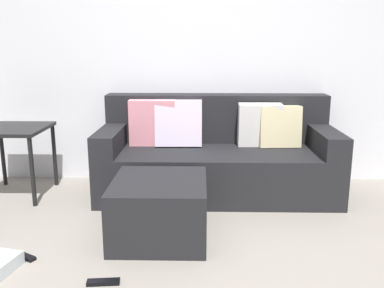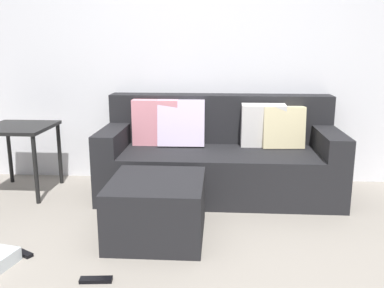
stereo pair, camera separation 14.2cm
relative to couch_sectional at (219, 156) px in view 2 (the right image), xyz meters
The scene contains 6 objects.
wall_back 1.06m from the couch_sectional, 119.81° to the left, with size 4.97×0.10×2.55m, color silver.
couch_sectional is the anchor object (origin of this frame).
ottoman 1.06m from the couch_sectional, 113.86° to the right, with size 0.64×0.69×0.41m, color black.
side_table 1.79m from the couch_sectional, behind, with size 0.55×0.60×0.61m.
remote_near_ottoman 1.75m from the couch_sectional, 113.52° to the right, with size 0.18×0.05×0.02m, color black.
remote_by_storage_bin 1.83m from the couch_sectional, 134.23° to the right, with size 0.18×0.05×0.02m, color black.
Camera 2 is at (0.24, -2.05, 1.31)m, focal length 39.58 mm.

